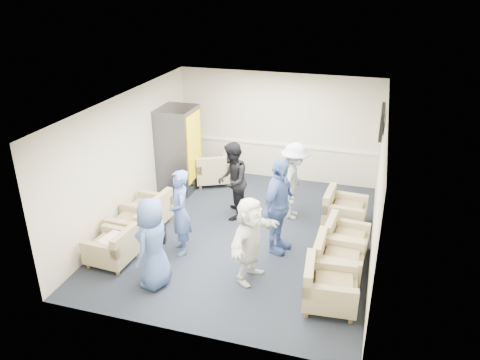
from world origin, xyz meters
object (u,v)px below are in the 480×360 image
(armchair_right_midfar, at_px, (344,240))
(person_front_right, at_px, (250,240))
(armchair_left_far, at_px, (150,211))
(vending_machine, at_px, (179,149))
(armchair_corner, at_px, (213,171))
(person_mid_right, at_px, (278,206))
(armchair_left_near, at_px, (114,249))
(armchair_right_midnear, at_px, (335,262))
(person_back_right, at_px, (294,181))
(armchair_right_far, at_px, (342,211))
(armchair_left_mid, at_px, (136,226))
(person_mid_left, at_px, (180,213))
(armchair_right_near, at_px, (327,288))
(person_back_left, at_px, (232,181))
(person_front_left, at_px, (153,243))

(armchair_right_midfar, height_order, person_front_right, person_front_right)
(armchair_left_far, distance_m, vending_machine, 2.01)
(armchair_corner, relative_size, person_mid_right, 0.61)
(vending_machine, bearing_deg, armchair_left_near, -87.54)
(armchair_right_midnear, xyz_separation_m, person_back_right, (-1.10, 1.99, 0.52))
(armchair_right_far, bearing_deg, person_front_right, 154.48)
(armchair_left_mid, relative_size, person_mid_left, 0.51)
(armchair_left_far, bearing_deg, armchair_right_near, 72.56)
(vending_machine, bearing_deg, armchair_right_midfar, -24.25)
(armchair_left_near, bearing_deg, person_back_right, 137.94)
(armchair_left_far, height_order, person_back_left, person_back_left)
(armchair_left_mid, xyz_separation_m, person_back_right, (2.76, 1.87, 0.51))
(armchair_right_near, height_order, vending_machine, vending_machine)
(person_front_left, bearing_deg, person_mid_left, -175.29)
(armchair_left_mid, xyz_separation_m, person_back_left, (1.51, 1.50, 0.51))
(armchair_left_far, relative_size, person_front_left, 0.54)
(person_back_right, bearing_deg, armchair_right_far, -97.33)
(armchair_left_near, distance_m, armchair_right_near, 3.83)
(armchair_right_far, relative_size, person_mid_left, 0.53)
(armchair_right_far, height_order, person_mid_left, person_mid_left)
(armchair_left_near, distance_m, person_back_right, 3.89)
(armchair_left_mid, relative_size, armchair_left_far, 0.98)
(armchair_corner, bearing_deg, person_back_right, 126.49)
(armchair_right_midfar, relative_size, person_back_right, 0.49)
(armchair_right_near, xyz_separation_m, armchair_corner, (-3.30, 3.93, 0.01))
(armchair_right_midfar, bearing_deg, armchair_corner, 60.87)
(vending_machine, xyz_separation_m, person_front_right, (2.62, -3.09, -0.25))
(armchair_right_far, relative_size, person_front_right, 0.57)
(armchair_right_midfar, bearing_deg, person_mid_left, 110.03)
(armchair_right_midnear, distance_m, armchair_corner, 4.59)
(armchair_left_far, relative_size, person_front_right, 0.56)
(armchair_left_far, distance_m, person_mid_left, 1.37)
(armchair_right_far, relative_size, person_front_left, 0.55)
(armchair_right_midfar, bearing_deg, person_front_right, 135.28)
(person_mid_left, distance_m, person_back_right, 2.64)
(person_mid_left, height_order, person_mid_right, person_mid_right)
(vending_machine, distance_m, person_mid_right, 3.54)
(armchair_right_midnear, distance_m, armchair_right_far, 1.90)
(armchair_right_midnear, xyz_separation_m, armchair_corner, (-3.35, 3.14, 0.02))
(armchair_right_midnear, distance_m, person_back_right, 2.34)
(person_mid_right, height_order, person_front_right, person_mid_right)
(armchair_left_far, bearing_deg, person_mid_right, 90.88)
(person_back_right, bearing_deg, armchair_corner, 61.03)
(armchair_right_far, xyz_separation_m, vending_machine, (-3.96, 0.75, 0.69))
(person_mid_left, height_order, person_front_right, person_mid_left)
(armchair_left_mid, relative_size, person_back_left, 0.50)
(armchair_right_midfar, distance_m, armchair_corner, 4.14)
(armchair_right_midnear, distance_m, person_mid_left, 2.90)
(armchair_right_midnear, height_order, person_front_right, person_front_right)
(person_front_left, bearing_deg, armchair_left_mid, -134.10)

